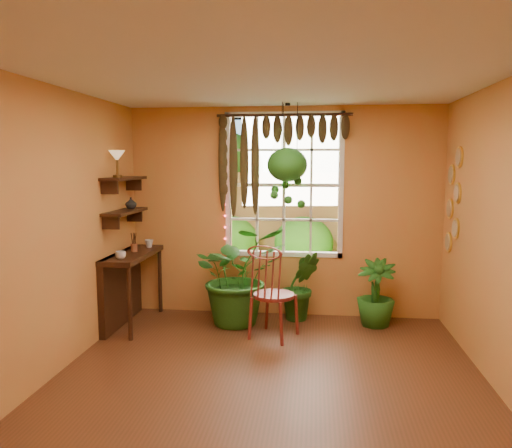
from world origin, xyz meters
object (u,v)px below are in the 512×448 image
Objects in this scene: potted_plant_left at (238,275)px; counter_ledge at (125,280)px; potted_plant_mid at (300,286)px; windsor_chair at (272,307)px; hanging_basket at (287,168)px.

counter_ledge is at bearing -172.59° from potted_plant_left.
windsor_chair is at bearing -112.67° from potted_plant_mid.
counter_ledge is 0.97× the size of potted_plant_left.
windsor_chair is at bearing -101.53° from hanging_basket.
potted_plant_mid is (0.30, 0.71, 0.08)m from windsor_chair.
counter_ledge is 1.40m from potted_plant_left.
counter_ledge is 0.96× the size of windsor_chair.
potted_plant_left is at bearing -161.94° from potted_plant_mid.
counter_ledge is 1.88m from windsor_chair.
potted_plant_left is at bearing -166.75° from hanging_basket.
potted_plant_left is (-0.46, 0.46, 0.25)m from windsor_chair.
windsor_chair is 0.70m from potted_plant_left.
potted_plant_left reaches higher than counter_ledge.
potted_plant_mid is (0.76, 0.25, -0.17)m from potted_plant_left.
windsor_chair is 1.41× the size of potted_plant_mid.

